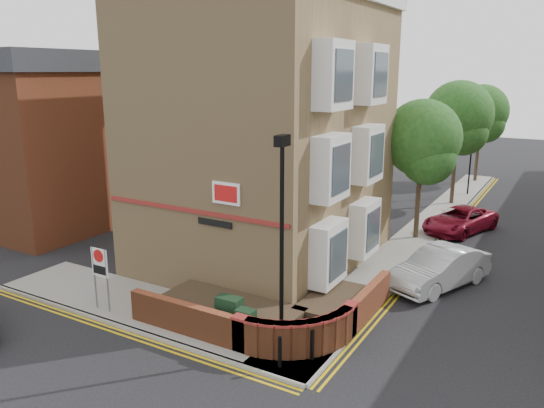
{
  "coord_description": "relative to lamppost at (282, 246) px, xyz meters",
  "views": [
    {
      "loc": [
        8.41,
        -11.02,
        8.08
      ],
      "look_at": [
        -0.35,
        4.0,
        3.68
      ],
      "focal_mm": 35.0,
      "sensor_mm": 36.0,
      "label": 1
    }
  ],
  "objects": [
    {
      "name": "tree_mid",
      "position": [
        0.4,
        20.85,
        1.85
      ],
      "size": [
        4.03,
        4.03,
        7.42
      ],
      "color": "#382B1E",
      "rests_on": "pavement_main"
    },
    {
      "name": "red_car_main",
      "position": [
        2.0,
        15.15,
        -2.7
      ],
      "size": [
        3.5,
        5.04,
        1.28
      ],
      "primitive_type": "imported",
      "rotation": [
        0.0,
        0.0,
        -0.33
      ],
      "color": "maroon",
      "rests_on": "ground"
    },
    {
      "name": "yellow_lines_main",
      "position": [
        1.65,
        14.8,
        -3.34
      ],
      "size": [
        0.28,
        32.0,
        0.01
      ],
      "primitive_type": "cube",
      "color": "gold",
      "rests_on": "ground"
    },
    {
      "name": "utility_cabinet_small",
      "position": [
        -1.1,
        -0.2,
        -2.67
      ],
      "size": [
        0.55,
        0.4,
        1.1
      ],
      "primitive_type": "cube",
      "color": "black",
      "rests_on": "pavement_corner"
    },
    {
      "name": "bollard_far",
      "position": [
        1.0,
        -0.0,
        -2.77
      ],
      "size": [
        0.11,
        0.11,
        0.9
      ],
      "primitive_type": "cylinder",
      "color": "black",
      "rests_on": "pavement_corner"
    },
    {
      "name": "corner_building",
      "position": [
        -4.44,
        6.8,
        2.88
      ],
      "size": [
        8.95,
        10.4,
        13.6
      ],
      "color": "tan",
      "rests_on": "ground"
    },
    {
      "name": "kerb_main_near",
      "position": [
        1.4,
        14.8,
        -3.28
      ],
      "size": [
        0.15,
        32.0,
        0.12
      ],
      "primitive_type": "cube",
      "color": "gray",
      "rests_on": "ground"
    },
    {
      "name": "yellow_lines_side",
      "position": [
        -5.1,
        -1.45,
        -3.34
      ],
      "size": [
        13.0,
        0.28,
        0.01
      ],
      "primitive_type": "cube",
      "color": "gold",
      "rests_on": "ground"
    },
    {
      "name": "tree_near",
      "position": [
        0.4,
        12.85,
        1.36
      ],
      "size": [
        3.64,
        3.65,
        6.7
      ],
      "color": "#382B1E",
      "rests_on": "pavement_main"
    },
    {
      "name": "traffic_light_assembly",
      "position": [
        0.8,
        23.8,
        -0.56
      ],
      "size": [
        0.2,
        0.16,
        4.2
      ],
      "color": "black",
      "rests_on": "pavement_main"
    },
    {
      "name": "silver_car_near",
      "position": [
        2.8,
        7.38,
        -2.59
      ],
      "size": [
        3.24,
        4.84,
        1.51
      ],
      "primitive_type": "imported",
      "rotation": [
        0.0,
        0.0,
        -0.4
      ],
      "color": "#B4B8BC",
      "rests_on": "ground"
    },
    {
      "name": "zone_sign",
      "position": [
        -6.6,
        -0.7,
        -1.7
      ],
      "size": [
        0.72,
        0.07,
        2.2
      ],
      "color": "slate",
      "rests_on": "pavement_corner"
    },
    {
      "name": "ground",
      "position": [
        -1.6,
        -1.2,
        -3.34
      ],
      "size": [
        120.0,
        120.0,
        0.0
      ],
      "primitive_type": "plane",
      "color": "black",
      "rests_on": "ground"
    },
    {
      "name": "lamppost",
      "position": [
        0.0,
        0.0,
        0.0
      ],
      "size": [
        0.25,
        0.5,
        6.3
      ],
      "color": "black",
      "rests_on": "pavement_corner"
    },
    {
      "name": "pavement_corner",
      "position": [
        -5.1,
        0.3,
        -3.28
      ],
      "size": [
        13.0,
        3.0,
        0.12
      ],
      "primitive_type": "cube",
      "color": "gray",
      "rests_on": "ground"
    },
    {
      "name": "side_building",
      "position": [
        -16.6,
        6.8,
        1.2
      ],
      "size": [
        6.4,
        10.4,
        9.0
      ],
      "color": "brown",
      "rests_on": "ground"
    },
    {
      "name": "utility_cabinet_large",
      "position": [
        -1.9,
        0.1,
        -2.62
      ],
      "size": [
        0.8,
        0.45,
        1.2
      ],
      "primitive_type": "cube",
      "color": "black",
      "rests_on": "pavement_corner"
    },
    {
      "name": "bollard_near",
      "position": [
        0.4,
        -0.8,
        -2.77
      ],
      "size": [
        0.11,
        0.11,
        0.9
      ],
      "primitive_type": "cylinder",
      "color": "black",
      "rests_on": "pavement_corner"
    },
    {
      "name": "kerb_side",
      "position": [
        -5.1,
        -1.2,
        -3.28
      ],
      "size": [
        13.0,
        0.15,
        0.12
      ],
      "primitive_type": "cube",
      "color": "gray",
      "rests_on": "ground"
    },
    {
      "name": "tree_far",
      "position": [
        0.4,
        28.85,
        1.57
      ],
      "size": [
        3.81,
        3.81,
        7.0
      ],
      "color": "#382B1E",
      "rests_on": "pavement_main"
    },
    {
      "name": "garden_wall",
      "position": [
        -1.6,
        1.3,
        -3.34
      ],
      "size": [
        6.8,
        6.0,
        1.2
      ],
      "primitive_type": null,
      "color": "brown",
      "rests_on": "ground"
    },
    {
      "name": "pavement_main",
      "position": [
        0.4,
        14.8,
        -3.28
      ],
      "size": [
        2.0,
        32.0,
        0.12
      ],
      "primitive_type": "cube",
      "color": "gray",
      "rests_on": "ground"
    }
  ]
}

